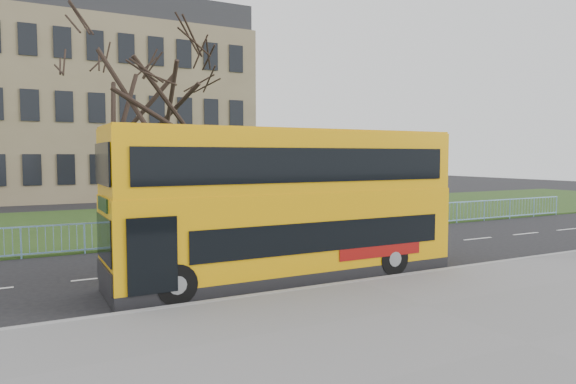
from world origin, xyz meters
The scene contains 8 objects.
ground centered at (0.00, 0.00, 0.00)m, with size 120.00×120.00×0.00m, color black.
pavement centered at (0.00, -6.75, 0.06)m, with size 80.00×10.50×0.12m, color slate.
kerb centered at (0.00, -1.55, 0.07)m, with size 80.00×0.20×0.14m, color gray.
grass_verge centered at (0.00, 14.30, 0.04)m, with size 80.00×15.40×0.08m, color #223C15.
guard_railing centered at (0.00, 6.60, 0.55)m, with size 40.00×0.12×1.10m, color #7AABD9, non-canonical shape.
bare_tree centered at (-3.00, 10.00, 5.27)m, with size 7.26×7.26×10.37m, color black, non-canonical shape.
civic_building centered at (-5.00, 35.00, 7.00)m, with size 30.00×15.00×14.00m, color #7B6A4E.
yellow_bus centered at (-1.29, -0.02, 2.22)m, with size 9.89×2.43×4.14m.
Camera 1 is at (-7.95, -12.70, 3.47)m, focal length 32.00 mm.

